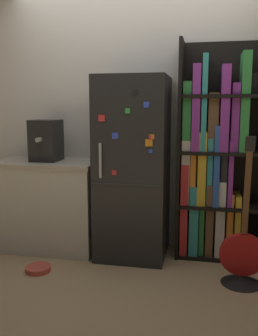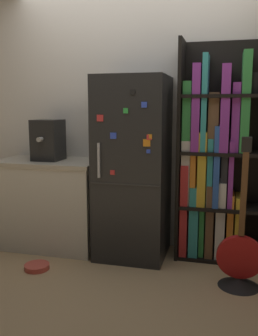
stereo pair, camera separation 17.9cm
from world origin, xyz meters
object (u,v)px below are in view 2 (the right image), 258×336
refrigerator (133,168)px  guitar (240,266)px  pet_bowl (37,266)px  bookshelf (217,162)px  espresso_machine (48,140)px

refrigerator → guitar: refrigerator is taller
refrigerator → pet_bowl: 1.21m
bookshelf → refrigerator: bearing=-169.7°
refrigerator → guitar: bearing=-23.9°
bookshelf → guitar: size_ratio=1.67×
bookshelf → espresso_machine: (-1.61, -0.12, 0.18)m
bookshelf → guitar: 0.95m
espresso_machine → pet_bowl: espresso_machine is taller
bookshelf → guitar: bearing=-69.0°
espresso_machine → pet_bowl: (0.14, -0.56, -1.05)m
bookshelf → pet_bowl: size_ratio=9.12×
bookshelf → espresso_machine: 1.62m
refrigerator → guitar: (0.97, -0.43, -0.66)m
refrigerator → espresso_machine: 0.89m
refrigerator → pet_bowl: size_ratio=7.68×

